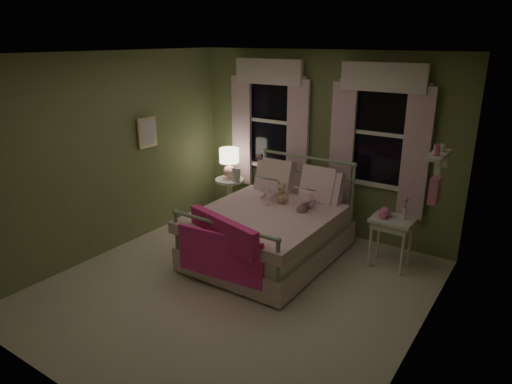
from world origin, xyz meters
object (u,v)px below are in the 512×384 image
Objects in this scene: bed at (271,230)px; child_left at (271,176)px; nightstand_left at (230,193)px; child_right at (307,186)px; nightstand_right at (392,226)px; table_lamp at (229,160)px; teddy_bear at (282,195)px.

child_left reaches higher than bed.
bed is 3.13× the size of nightstand_left.
bed is 2.88× the size of child_right.
nightstand_right is (1.66, 0.18, -0.41)m from child_left.
bed is 0.74m from child_right.
child_left reaches higher than nightstand_right.
table_lamp is 0.73× the size of nightstand_right.
table_lamp reaches higher than nightstand_left.
nightstand_left and nightstand_right have the same top height.
teddy_bear is at bearing -166.02° from nightstand_right.
child_left is 1.22× the size of nightstand_right.
nightstand_left is (-0.99, 0.37, -0.54)m from child_left.
child_left is at bearing -173.65° from nightstand_right.
table_lamp is 2.68m from nightstand_right.
bed is 0.77m from child_left.
child_left is 1.19m from nightstand_left.
bed is 1.51m from nightstand_right.
table_lamp is (-1.55, 0.37, 0.03)m from child_right.
teddy_bear is at bearing -22.79° from nightstand_left.
child_left is 1.21× the size of nightstand_left.
nightstand_left is at bearing 157.21° from teddy_bear.
child_left is at bearing -20.75° from nightstand_left.
child_left is at bearing -13.39° from child_right.
bed is 1.50m from nightstand_left.
nightstand_left is 1.38× the size of table_lamp.
table_lamp is at bearing -46.76° from child_left.
child_left is 1.11× the size of child_right.
nightstand_left is at bearing -45.00° from table_lamp.
nightstand_left is at bearing -26.99° from child_right.
child_left reaches higher than child_right.
child_left is (-0.28, 0.42, 0.58)m from bed.
bed is 0.49m from teddy_bear.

